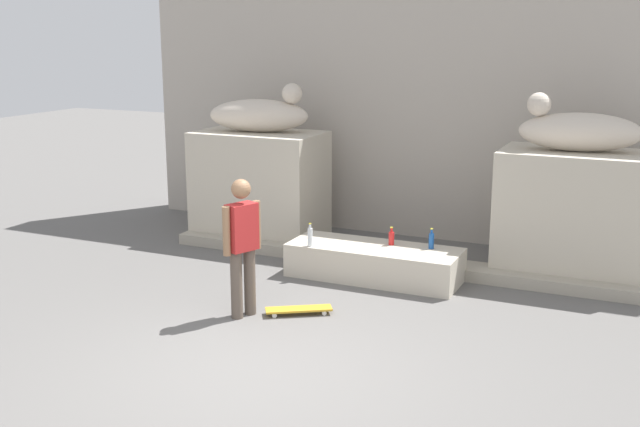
# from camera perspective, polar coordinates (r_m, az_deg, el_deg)

# --- Properties ---
(ground_plane) EXTENTS (40.00, 40.00, 0.00)m
(ground_plane) POSITION_cam_1_polar(r_m,az_deg,el_deg) (8.09, -4.15, -11.20)
(ground_plane) COLOR #605E5B
(facade_wall) EXTENTS (10.13, 0.60, 5.04)m
(facade_wall) POSITION_cam_1_polar(r_m,az_deg,el_deg) (12.83, 8.37, 9.50)
(facade_wall) COLOR #B5AB9F
(facade_wall) RESTS_ON ground_plane
(pedestal_left) EXTENTS (2.02, 1.21, 1.75)m
(pedestal_left) POSITION_cam_1_polar(r_m,az_deg,el_deg) (12.65, -4.42, 2.04)
(pedestal_left) COLOR beige
(pedestal_left) RESTS_ON ground_plane
(pedestal_right) EXTENTS (2.02, 1.21, 1.75)m
(pedestal_right) POSITION_cam_1_polar(r_m,az_deg,el_deg) (11.20, 18.07, -0.09)
(pedestal_right) COLOR beige
(pedestal_right) RESTS_ON ground_plane
(statue_reclining_left) EXTENTS (1.69, 0.91, 0.78)m
(statue_reclining_left) POSITION_cam_1_polar(r_m,az_deg,el_deg) (12.46, -4.36, 7.26)
(statue_reclining_left) COLOR beige
(statue_reclining_left) RESTS_ON pedestal_left
(statue_reclining_right) EXTENTS (1.66, 0.78, 0.78)m
(statue_reclining_right) POSITION_cam_1_polar(r_m,az_deg,el_deg) (11.00, 18.32, 5.80)
(statue_reclining_right) COLOR beige
(statue_reclining_right) RESTS_ON pedestal_right
(ledge_block) EXTENTS (2.36, 0.88, 0.46)m
(ledge_block) POSITION_cam_1_polar(r_m,az_deg,el_deg) (10.74, 3.99, -3.58)
(ledge_block) COLOR beige
(ledge_block) RESTS_ON ground_plane
(skater) EXTENTS (0.32, 0.51, 1.67)m
(skater) POSITION_cam_1_polar(r_m,az_deg,el_deg) (9.19, -5.71, -2.07)
(skater) COLOR brown
(skater) RESTS_ON ground_plane
(skateboard) EXTENTS (0.78, 0.60, 0.08)m
(skateboard) POSITION_cam_1_polar(r_m,az_deg,el_deg) (9.45, -1.57, -7.02)
(skateboard) COLOR gold
(skateboard) RESTS_ON ground_plane
(bottle_blue) EXTENTS (0.07, 0.07, 0.28)m
(bottle_blue) POSITION_cam_1_polar(r_m,az_deg,el_deg) (10.62, 8.15, -1.96)
(bottle_blue) COLOR #194C99
(bottle_blue) RESTS_ON ledge_block
(bottle_red) EXTENTS (0.08, 0.08, 0.25)m
(bottle_red) POSITION_cam_1_polar(r_m,az_deg,el_deg) (10.74, 5.25, -1.78)
(bottle_red) COLOR red
(bottle_red) RESTS_ON ledge_block
(bottle_clear) EXTENTS (0.07, 0.07, 0.32)m
(bottle_clear) POSITION_cam_1_polar(r_m,az_deg,el_deg) (10.63, -0.73, -1.70)
(bottle_clear) COLOR silver
(bottle_clear) RESTS_ON ledge_block
(stair_step) EXTENTS (6.90, 0.50, 0.16)m
(stair_step) POSITION_cam_1_polar(r_m,az_deg,el_deg) (11.32, 5.03, -3.49)
(stair_step) COLOR #A9A08F
(stair_step) RESTS_ON ground_plane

